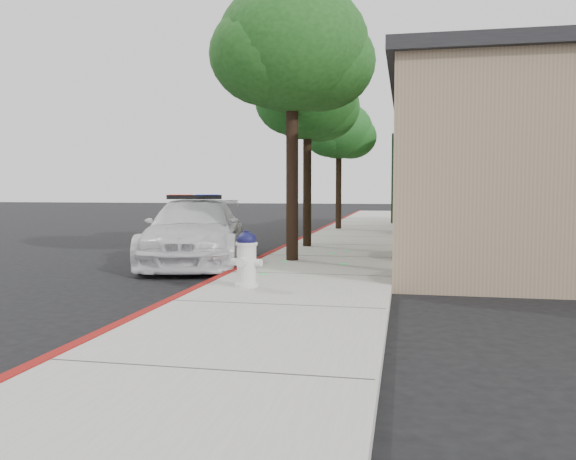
% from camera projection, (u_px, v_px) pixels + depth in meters
% --- Properties ---
extents(ground, '(120.00, 120.00, 0.00)m').
position_uv_depth(ground, '(227.00, 279.00, 11.43)').
color(ground, black).
rests_on(ground, ground).
extents(sidewalk, '(3.20, 60.00, 0.15)m').
position_uv_depth(sidewalk, '(328.00, 259.00, 14.04)').
color(sidewalk, '#9B988D').
rests_on(sidewalk, ground).
extents(red_curb, '(0.14, 60.00, 0.16)m').
position_uv_depth(red_curb, '(266.00, 257.00, 14.34)').
color(red_curb, maroon).
rests_on(red_curb, ground).
extents(clapboard_building, '(7.30, 20.89, 4.24)m').
position_uv_depth(clapboard_building, '(510.00, 178.00, 18.78)').
color(clapboard_building, '#9A7F65').
rests_on(clapboard_building, ground).
extents(police_car, '(3.26, 5.55, 1.63)m').
position_uv_depth(police_car, '(195.00, 232.00, 13.72)').
color(police_car, silver).
rests_on(police_car, ground).
extents(fire_hydrant, '(0.53, 0.46, 0.93)m').
position_uv_depth(fire_hydrant, '(246.00, 259.00, 9.57)').
color(fire_hydrant, white).
rests_on(fire_hydrant, sidewalk).
extents(street_tree_near, '(3.61, 3.38, 6.19)m').
position_uv_depth(street_tree_near, '(293.00, 53.00, 12.94)').
color(street_tree_near, black).
rests_on(street_tree_near, sidewalk).
extents(street_tree_mid, '(2.84, 2.89, 5.38)m').
position_uv_depth(street_tree_mid, '(308.00, 101.00, 16.27)').
color(street_tree_mid, black).
rests_on(street_tree_mid, sidewalk).
extents(street_tree_far, '(2.90, 2.72, 5.14)m').
position_uv_depth(street_tree_far, '(340.00, 133.00, 23.55)').
color(street_tree_far, black).
rests_on(street_tree_far, sidewalk).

